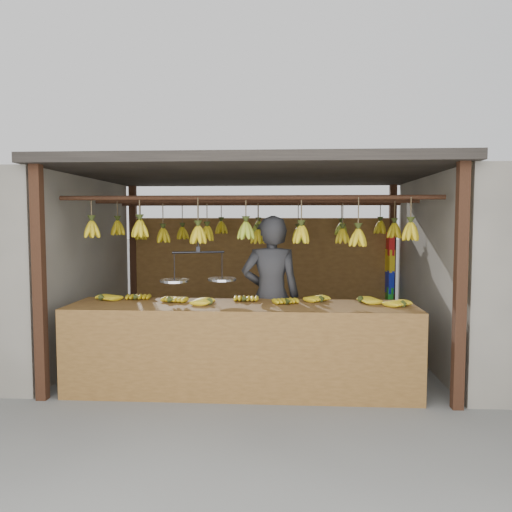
{
  "coord_description": "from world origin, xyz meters",
  "views": [
    {
      "loc": [
        0.4,
        -6.17,
        1.77
      ],
      "look_at": [
        0.0,
        0.3,
        1.3
      ],
      "focal_mm": 35.0,
      "sensor_mm": 36.0,
      "label": 1
    }
  ],
  "objects": [
    {
      "name": "bag_bundles",
      "position": [
        1.94,
        1.35,
        1.01
      ],
      "size": [
        0.08,
        0.26,
        1.15
      ],
      "color": "red",
      "rests_on": "ground"
    },
    {
      "name": "stall",
      "position": [
        0.0,
        0.33,
        1.97
      ],
      "size": [
        4.3,
        3.3,
        2.4
      ],
      "color": "black",
      "rests_on": "ground"
    },
    {
      "name": "ground",
      "position": [
        0.0,
        0.0,
        0.0
      ],
      "size": [
        80.0,
        80.0,
        0.0
      ],
      "primitive_type": "plane",
      "color": "#5B5B57"
    },
    {
      "name": "vendor",
      "position": [
        0.22,
        -0.6,
        0.91
      ],
      "size": [
        0.69,
        0.49,
        1.82
      ],
      "primitive_type": "imported",
      "rotation": [
        0.0,
        0.0,
        3.22
      ],
      "color": "#262628",
      "rests_on": "ground"
    },
    {
      "name": "balance_scale",
      "position": [
        -0.53,
        -1.0,
        1.18
      ],
      "size": [
        0.77,
        0.45,
        0.88
      ],
      "color": "black",
      "rests_on": "ground"
    },
    {
      "name": "counter",
      "position": [
        -0.06,
        -1.23,
        0.71
      ],
      "size": [
        3.56,
        0.81,
        0.96
      ],
      "color": "brown",
      "rests_on": "ground"
    },
    {
      "name": "hanging_bananas",
      "position": [
        -0.0,
        0.0,
        1.62
      ],
      "size": [
        3.63,
        2.23,
        0.4
      ],
      "color": "gold",
      "rests_on": "ground"
    }
  ]
}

